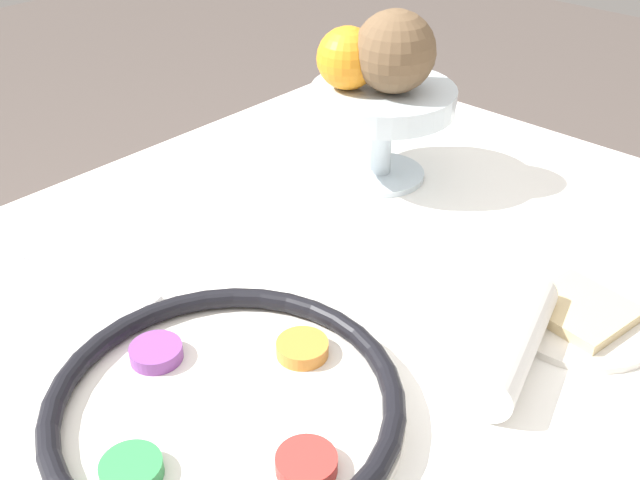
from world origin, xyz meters
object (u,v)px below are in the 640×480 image
object	(u,v)px
orange_fruit	(348,58)
bread_plate	(580,315)
seder_plate	(225,405)
fruit_stand	(383,108)
napkin_roll	(510,341)
coconut	(395,52)

from	to	relation	value
orange_fruit	bread_plate	xyz separation A→B (m)	(-0.07, -0.38, -0.16)
orange_fruit	bread_plate	world-z (taller)	orange_fruit
seder_plate	bread_plate	size ratio (longest dim) A/B	1.94
fruit_stand	napkin_roll	xyz separation A→B (m)	(-0.21, -0.32, -0.07)
seder_plate	coconut	xyz separation A→B (m)	(0.43, 0.16, 0.16)
seder_plate	fruit_stand	bearing A→B (deg)	22.36
orange_fruit	napkin_roll	size ratio (longest dim) A/B	0.44
seder_plate	orange_fruit	world-z (taller)	orange_fruit
seder_plate	orange_fruit	size ratio (longest dim) A/B	3.95
fruit_stand	bread_plate	distance (m)	0.37
seder_plate	bread_plate	distance (m)	0.37
seder_plate	orange_fruit	distance (m)	0.48
coconut	seder_plate	bearing A→B (deg)	-159.34
fruit_stand	seder_plate	bearing A→B (deg)	-157.64
bread_plate	coconut	bearing A→B (deg)	72.53
fruit_stand	coconut	size ratio (longest dim) A/B	1.84
orange_fruit	bread_plate	distance (m)	0.42
seder_plate	fruit_stand	xyz separation A→B (m)	(0.44, 0.18, 0.08)
seder_plate	bread_plate	world-z (taller)	seder_plate
seder_plate	napkin_roll	size ratio (longest dim) A/B	1.74
seder_plate	coconut	distance (m)	0.49
seder_plate	napkin_roll	bearing A→B (deg)	-32.11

